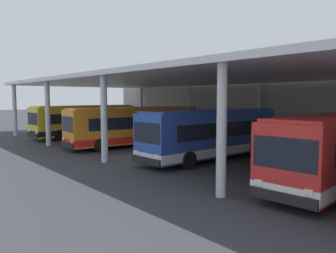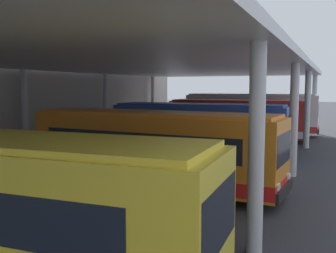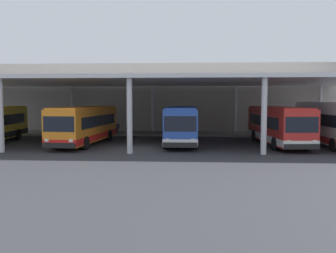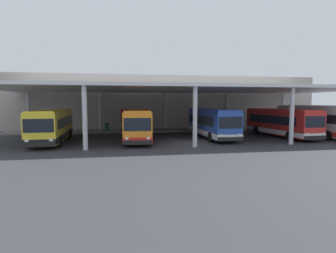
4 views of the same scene
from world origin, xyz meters
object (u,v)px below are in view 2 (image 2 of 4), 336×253
(bus_middle_bay, at_px, (199,129))
(bus_departing, at_px, (250,113))
(bus_second_bay, at_px, (153,149))
(bus_far_bay, at_px, (237,119))

(bus_middle_bay, relative_size, bus_departing, 0.93)
(bus_second_bay, bearing_deg, bus_middle_bay, 5.42)
(bus_far_bay, xyz_separation_m, bus_departing, (4.23, -0.21, 0.19))
(bus_second_bay, relative_size, bus_middle_bay, 1.01)
(bus_middle_bay, distance_m, bus_departing, 12.24)
(bus_second_bay, distance_m, bus_departing, 20.31)
(bus_middle_bay, height_order, bus_far_bay, same)
(bus_second_bay, xyz_separation_m, bus_departing, (20.31, 0.11, 0.19))
(bus_middle_bay, bearing_deg, bus_far_bay, -3.17)
(bus_second_bay, xyz_separation_m, bus_far_bay, (16.08, 0.32, 0.00))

